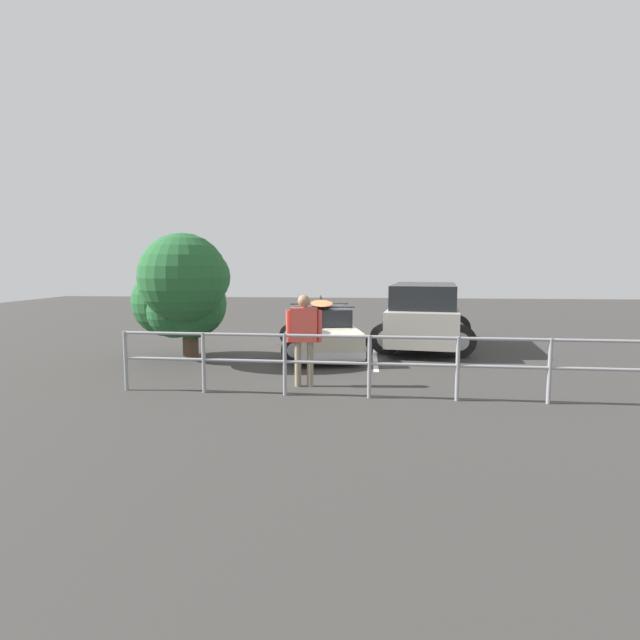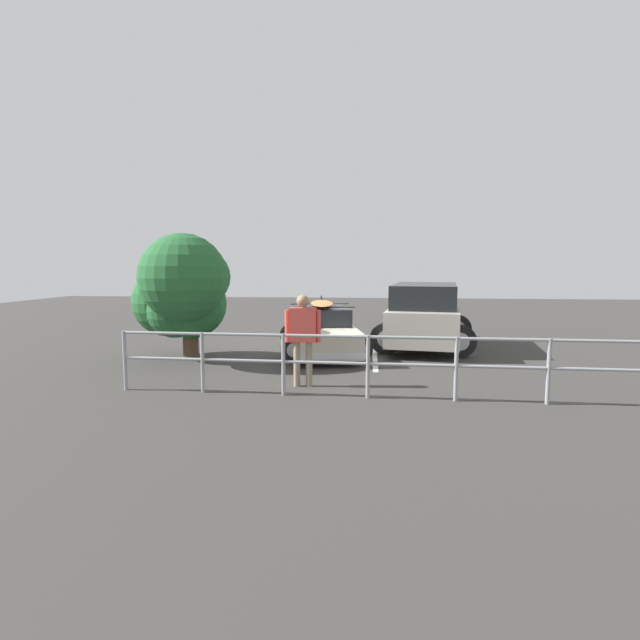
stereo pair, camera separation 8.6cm
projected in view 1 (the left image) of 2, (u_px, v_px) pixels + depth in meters
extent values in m
cube|color=#383533|center=(341.00, 349.00, 14.05)|extent=(44.00, 44.00, 0.02)
cube|color=silver|center=(374.00, 353.00, 13.28)|extent=(0.12, 4.66, 0.00)
cube|color=#B7B29E|center=(322.00, 335.00, 13.36)|extent=(2.33, 4.53, 0.60)
cube|color=#23262B|center=(321.00, 315.00, 13.47)|extent=(1.73, 2.29, 0.44)
cube|color=silver|center=(331.00, 356.00, 11.29)|extent=(1.57, 0.39, 0.14)
cube|color=silver|center=(315.00, 331.00, 15.47)|extent=(1.57, 0.39, 0.14)
cylinder|color=black|center=(360.00, 349.00, 12.13)|extent=(0.64, 0.18, 0.64)
cylinder|color=#B7B7BC|center=(360.00, 349.00, 12.13)|extent=(0.35, 0.19, 0.35)
cylinder|color=black|center=(295.00, 350.00, 11.98)|extent=(0.64, 0.18, 0.64)
cylinder|color=#B7B7BC|center=(295.00, 350.00, 11.98)|extent=(0.35, 0.19, 0.35)
cylinder|color=black|center=(344.00, 334.00, 14.77)|extent=(0.64, 0.18, 0.64)
cylinder|color=#B7B7BC|center=(344.00, 334.00, 14.77)|extent=(0.35, 0.19, 0.35)
cylinder|color=black|center=(291.00, 334.00, 14.62)|extent=(0.64, 0.18, 0.64)
cylinder|color=#B7B7BC|center=(291.00, 334.00, 14.62)|extent=(0.35, 0.19, 0.35)
cylinder|color=black|center=(324.00, 307.00, 12.88)|extent=(1.61, 0.33, 0.03)
cylinder|color=black|center=(319.00, 304.00, 14.00)|extent=(1.61, 0.33, 0.03)
ellipsoid|color=orange|center=(322.00, 303.00, 13.43)|extent=(0.85, 2.29, 0.09)
cone|color=black|center=(321.00, 297.00, 14.31)|extent=(0.10, 0.10, 0.14)
cube|color=#9E998E|center=(424.00, 322.00, 14.15)|extent=(2.45, 4.59, 0.91)
cube|color=black|center=(424.00, 295.00, 14.07)|extent=(2.16, 3.62, 0.63)
cylinder|color=black|center=(426.00, 312.00, 16.35)|extent=(0.78, 0.29, 0.76)
cylinder|color=black|center=(459.00, 341.00, 12.70)|extent=(0.84, 0.22, 0.84)
cylinder|color=#B7B7BC|center=(459.00, 341.00, 12.70)|extent=(0.46, 0.23, 0.46)
cylinder|color=black|center=(386.00, 338.00, 13.14)|extent=(0.84, 0.22, 0.84)
cylinder|color=#B7B7BC|center=(386.00, 338.00, 13.14)|extent=(0.46, 0.23, 0.46)
cylinder|color=black|center=(456.00, 328.00, 15.23)|extent=(0.84, 0.22, 0.84)
cylinder|color=#B7B7BC|center=(456.00, 328.00, 15.23)|extent=(0.46, 0.23, 0.46)
cylinder|color=black|center=(395.00, 327.00, 15.67)|extent=(0.84, 0.22, 0.84)
cylinder|color=#B7B7BC|center=(395.00, 327.00, 15.67)|extent=(0.46, 0.23, 0.46)
cylinder|color=gray|center=(310.00, 364.00, 9.64)|extent=(0.13, 0.13, 0.88)
cylinder|color=gray|center=(298.00, 364.00, 9.65)|extent=(0.13, 0.13, 0.88)
cube|color=#DB4C42|center=(304.00, 325.00, 9.56)|extent=(0.52, 0.23, 0.66)
sphere|color=#9E7556|center=(304.00, 301.00, 9.51)|extent=(0.24, 0.24, 0.24)
cylinder|color=#DB4C42|center=(320.00, 326.00, 9.55)|extent=(0.09, 0.09, 0.62)
cylinder|color=#DB4C42|center=(288.00, 326.00, 9.57)|extent=(0.09, 0.09, 0.62)
cylinder|color=gray|center=(550.00, 371.00, 8.41)|extent=(0.07, 0.07, 1.12)
cylinder|color=gray|center=(458.00, 369.00, 8.59)|extent=(0.07, 0.07, 1.12)
cylinder|color=gray|center=(369.00, 367.00, 8.78)|extent=(0.07, 0.07, 1.12)
cylinder|color=gray|center=(285.00, 365.00, 8.96)|extent=(0.07, 0.07, 1.12)
cylinder|color=gray|center=(204.00, 363.00, 9.15)|extent=(0.07, 0.07, 1.12)
cylinder|color=gray|center=(126.00, 361.00, 9.33)|extent=(0.07, 0.07, 1.12)
cylinder|color=gray|center=(370.00, 337.00, 8.72)|extent=(9.09, 0.34, 0.06)
cylinder|color=gray|center=(369.00, 364.00, 8.77)|extent=(9.09, 0.34, 0.06)
cylinder|color=#4C3828|center=(191.00, 347.00, 12.44)|extent=(0.38, 0.38, 0.61)
sphere|color=#235B2D|center=(193.00, 297.00, 12.29)|extent=(1.55, 1.55, 1.55)
sphere|color=#235B2D|center=(167.00, 302.00, 12.64)|extent=(1.75, 1.75, 1.75)
sphere|color=#235B2D|center=(192.00, 304.00, 12.27)|extent=(1.70, 1.70, 1.70)
sphere|color=#235B2D|center=(175.00, 310.00, 12.21)|extent=(1.38, 1.38, 1.38)
sphere|color=#235B2D|center=(187.00, 276.00, 12.33)|extent=(1.99, 1.99, 1.99)
sphere|color=#235B2D|center=(183.00, 277.00, 11.48)|extent=(2.04, 2.04, 2.04)
sphere|color=#235B2D|center=(201.00, 277.00, 12.59)|extent=(1.45, 1.45, 1.45)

